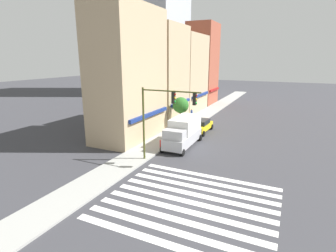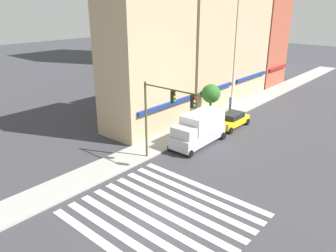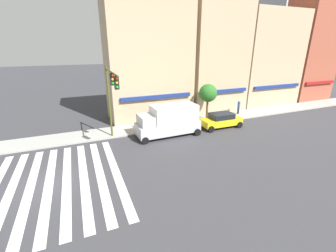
# 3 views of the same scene
# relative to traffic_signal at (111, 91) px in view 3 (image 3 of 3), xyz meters

# --- Properties ---
(ground_plane) EXTENTS (200.00, 200.00, 0.00)m
(ground_plane) POSITION_rel_traffic_signal_xyz_m (-5.09, -4.51, -4.84)
(ground_plane) COLOR #38383D
(sidewalk_left) EXTENTS (120.00, 3.00, 0.15)m
(sidewalk_left) POSITION_rel_traffic_signal_xyz_m (-5.09, 2.99, -4.76)
(sidewalk_left) COLOR #9E9E99
(sidewalk_left) RESTS_ON ground_plane
(crosswalk_stripes) EXTENTS (9.04, 10.80, 0.01)m
(crosswalk_stripes) POSITION_rel_traffic_signal_xyz_m (-5.09, -4.51, -4.84)
(crosswalk_stripes) COLOR silver
(crosswalk_stripes) RESTS_ON ground_plane
(storefront_row) EXTENTS (34.97, 5.30, 15.78)m
(storefront_row) POSITION_rel_traffic_signal_xyz_m (18.30, 6.99, 2.28)
(storefront_row) COLOR tan
(storefront_row) RESTS_ON ground_plane
(traffic_signal) EXTENTS (0.32, 5.35, 6.68)m
(traffic_signal) POSITION_rel_traffic_signal_xyz_m (0.00, 0.00, 0.00)
(traffic_signal) COLOR #474C1E
(traffic_signal) RESTS_ON ground_plane
(box_truck_silver) EXTENTS (6.25, 2.42, 3.04)m
(box_truck_silver) POSITION_rel_traffic_signal_xyz_m (5.24, 0.19, -3.25)
(box_truck_silver) COLOR #B7B7BC
(box_truck_silver) RESTS_ON ground_plane
(sedan_yellow) EXTENTS (4.42, 2.02, 1.59)m
(sedan_yellow) POSITION_rel_traffic_signal_xyz_m (11.34, 0.19, -4.00)
(sedan_yellow) COLOR yellow
(sedan_yellow) RESTS_ON ground_plane
(pedestrian_blue_shirt) EXTENTS (0.32, 0.32, 1.77)m
(pedestrian_blue_shirt) POSITION_rel_traffic_signal_xyz_m (16.12, 3.25, -3.77)
(pedestrian_blue_shirt) COLOR #23232D
(pedestrian_blue_shirt) RESTS_ON sidewalk_left
(fire_hydrant) EXTENTS (0.24, 0.24, 0.84)m
(fire_hydrant) POSITION_rel_traffic_signal_xyz_m (3.33, 1.89, -4.23)
(fire_hydrant) COLOR red
(fire_hydrant) RESTS_ON sidewalk_left
(street_tree) EXTENTS (2.07, 2.07, 4.13)m
(street_tree) POSITION_rel_traffic_signal_xyz_m (11.28, 2.99, -1.62)
(street_tree) COLOR brown
(street_tree) RESTS_ON sidewalk_left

